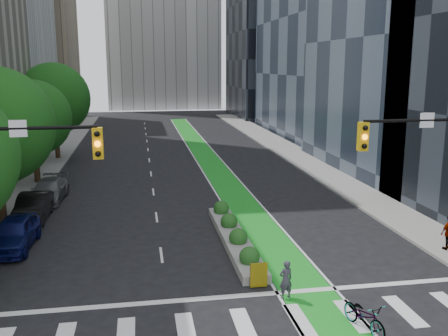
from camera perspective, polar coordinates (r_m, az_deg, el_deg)
name	(u,v)px	position (r m, az deg, el deg)	size (l,w,h in m)	color
ground	(238,311)	(18.90, 1.62, -16.07)	(160.00, 160.00, 0.00)	black
sidewalk_left	(35,175)	(43.14, -20.82, -0.70)	(3.60, 90.00, 0.15)	gray
sidewalk_right	(313,165)	(44.92, 10.17, 0.37)	(3.60, 90.00, 0.15)	gray
bike_lane_paint	(207,158)	(47.63, -1.91, 1.11)	(2.20, 70.00, 0.01)	#1B9723
building_tan_far	(25,36)	(84.15, -21.79, 13.82)	(14.00, 16.00, 26.00)	tan
building_dark_end	(276,33)	(87.69, 5.94, 15.11)	(14.00, 18.00, 28.00)	black
tree_midfar	(33,118)	(39.33, -21.01, 5.35)	(5.60, 5.60, 7.76)	black
tree_far	(54,99)	(49.08, -18.85, 7.50)	(6.60, 6.60, 9.00)	black
median_planter	(234,236)	(25.31, 1.17, -7.74)	(1.20, 10.26, 1.10)	gray
bicycle	(364,316)	(18.12, 15.75, -15.92)	(0.72, 2.06, 1.08)	gray
cyclist	(286,280)	(19.65, 7.07, -12.54)	(0.56, 0.37, 1.53)	#38343F
parked_car_left_near	(14,233)	(26.47, -22.86, -6.87)	(1.85, 4.60, 1.57)	#0D1350
parked_car_left_mid	(33,207)	(30.75, -20.98, -4.22)	(1.62, 4.63, 1.53)	black
parked_car_left_far	(49,190)	(34.71, -19.40, -2.42)	(1.98, 4.88, 1.42)	#585A5D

